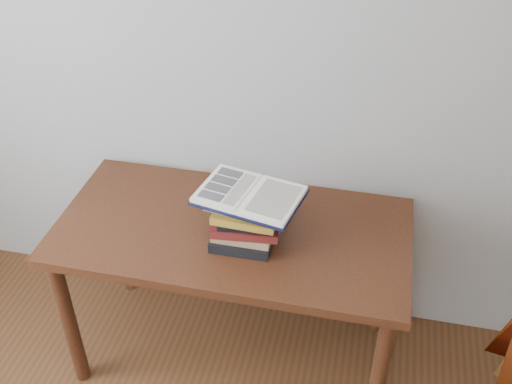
# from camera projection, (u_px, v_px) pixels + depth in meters

# --- Properties ---
(desk) EXTENTS (1.33, 0.66, 0.71)m
(desk) POSITION_uv_depth(u_px,v_px,m) (233.00, 247.00, 2.30)
(desk) COLOR #4B2412
(desk) RESTS_ON ground
(book_stack) EXTENTS (0.27, 0.20, 0.19)m
(book_stack) POSITION_uv_depth(u_px,v_px,m) (245.00, 222.00, 2.12)
(book_stack) COLOR black
(book_stack) RESTS_ON desk
(open_book) EXTENTS (0.39, 0.31, 0.03)m
(open_book) POSITION_uv_depth(u_px,v_px,m) (250.00, 195.00, 2.07)
(open_book) COLOR black
(open_book) RESTS_ON book_stack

